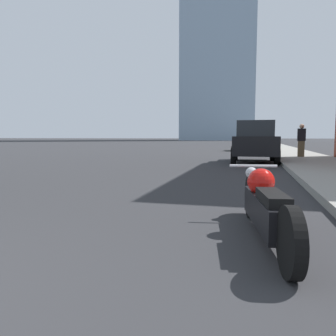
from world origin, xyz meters
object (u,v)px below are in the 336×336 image
at_px(parked_car_silver, 251,138).
at_px(parked_car_blue, 251,138).
at_px(parked_car_green, 252,139).
at_px(motorcycle, 265,205).
at_px(parked_car_black, 255,142).
at_px(pedestrian, 301,140).
at_px(parked_car_yellow, 248,140).

bearing_deg(parked_car_silver, parked_car_blue, -95.96).
relative_size(parked_car_green, parked_car_silver, 0.93).
bearing_deg(motorcycle, parked_car_black, 81.43).
relative_size(parked_car_black, parked_car_green, 1.02).
distance_m(motorcycle, parked_car_silver, 58.47).
height_order(parked_car_silver, pedestrian, pedestrian).
relative_size(parked_car_green, parked_car_blue, 0.95).
bearing_deg(parked_car_green, parked_car_silver, 92.45).
height_order(parked_car_yellow, parked_car_silver, parked_car_yellow).
distance_m(motorcycle, pedestrian, 13.31).
xyz_separation_m(motorcycle, parked_car_yellow, (-0.38, 23.32, 0.48)).
xyz_separation_m(parked_car_green, pedestrian, (2.27, -21.30, 0.09)).
relative_size(motorcycle, pedestrian, 1.63).
xyz_separation_m(parked_car_black, parked_car_yellow, (-0.36, 12.41, -0.04)).
xyz_separation_m(motorcycle, parked_car_blue, (-0.27, 46.83, 0.55)).
distance_m(parked_car_black, parked_car_silver, 47.56).
bearing_deg(parked_car_green, pedestrian, -81.71).
distance_m(parked_car_yellow, parked_car_silver, 35.15).
xyz_separation_m(parked_car_yellow, parked_car_silver, (0.18, 35.15, -0.02)).
relative_size(motorcycle, parked_car_silver, 0.61).
relative_size(parked_car_blue, pedestrian, 2.62).
relative_size(parked_car_yellow, parked_car_silver, 0.98).
bearing_deg(motorcycle, parked_car_silver, 81.53).
bearing_deg(motorcycle, parked_car_yellow, 82.26).
distance_m(parked_car_black, parked_car_yellow, 12.42).
height_order(parked_car_green, parked_car_blue, parked_car_blue).
distance_m(parked_car_silver, pedestrian, 45.41).
xyz_separation_m(parked_car_blue, pedestrian, (2.43, -33.71, 0.03)).
bearing_deg(parked_car_green, parked_car_blue, 92.97).
distance_m(parked_car_black, parked_car_green, 23.51).
relative_size(parked_car_silver, pedestrian, 2.68).
relative_size(parked_car_black, pedestrian, 2.55).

